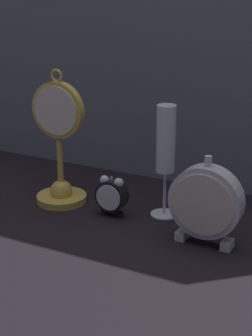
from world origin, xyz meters
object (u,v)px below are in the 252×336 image
(champagne_flute, at_px, (166,147))
(mantel_clock_silver, at_px, (206,203))
(pocket_watch_on_stand, at_px, (60,155))
(alarm_clock_twin_bell, at_px, (112,194))

(champagne_flute, bearing_deg, mantel_clock_silver, -36.05)
(mantel_clock_silver, bearing_deg, champagne_flute, 143.95)
(pocket_watch_on_stand, height_order, alarm_clock_twin_bell, pocket_watch_on_stand)
(pocket_watch_on_stand, distance_m, champagne_flute, 0.25)
(pocket_watch_on_stand, relative_size, mantel_clock_silver, 1.70)
(pocket_watch_on_stand, height_order, champagne_flute, pocket_watch_on_stand)
(pocket_watch_on_stand, distance_m, mantel_clock_silver, 0.38)
(mantel_clock_silver, distance_m, champagne_flute, 0.17)
(alarm_clock_twin_bell, xyz_separation_m, champagne_flute, (0.10, 0.06, 0.11))
(alarm_clock_twin_bell, distance_m, mantel_clock_silver, 0.24)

